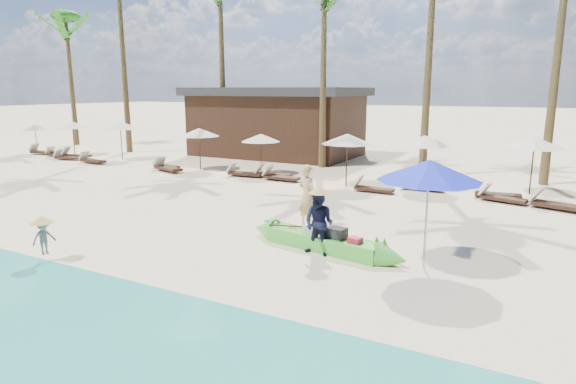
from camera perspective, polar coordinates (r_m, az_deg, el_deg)
The scene contains 34 objects.
ground at distance 12.81m, azimuth -8.29°, elevation -7.09°, with size 240.00×240.00×0.00m, color beige.
wet_sand_strip at distance 9.58m, azimuth -26.79°, elevation -15.12°, with size 240.00×4.50×0.01m, color tan.
green_canoe at distance 12.85m, azimuth 4.15°, elevation -5.86°, with size 5.32×1.26×0.68m.
tourist at distance 14.76m, azimuth 2.30°, elevation -0.47°, with size 0.71×0.47×1.95m, color #DEAA77.
vendor_green at distance 12.28m, azimuth 3.69°, elevation -3.71°, with size 0.82×0.64×1.69m, color #121532.
vendor_yellow at distance 13.30m, azimuth -26.97°, elevation -4.83°, with size 0.56×0.32×0.86m, color gray.
blue_umbrella at distance 11.56m, azimuth 16.39°, elevation 2.47°, with size 2.41×2.41×2.60m.
resort_parasol_0 at distance 36.45m, azimuth -27.82°, elevation 6.81°, with size 1.85×1.85×1.91m.
lounger_0_left at distance 35.42m, azimuth -27.10°, elevation 4.31°, with size 1.98×0.92×0.65m.
lounger_0_right at distance 33.93m, azimuth -25.81°, elevation 4.10°, with size 1.73×0.65×0.57m.
resort_parasol_1 at distance 34.18m, azimuth -24.20°, elevation 7.27°, with size 2.10×2.10×2.17m.
lounger_1_left at distance 32.72m, azimuth -23.90°, elevation 4.04°, with size 1.89×1.06×0.61m.
lounger_1_right at distance 32.10m, azimuth -24.76°, elevation 3.81°, with size 1.76×0.95×0.57m.
resort_parasol_2 at distance 30.86m, azimuth -19.28°, elevation 7.48°, with size 2.23×2.23×2.30m.
lounger_2_left at distance 30.05m, azimuth -22.27°, elevation 3.55°, with size 1.80×0.64×0.60m.
resort_parasol_3 at distance 25.82m, azimuth -10.48°, elevation 6.97°, with size 2.13×2.13×2.20m.
lounger_3_left at distance 25.85m, azimuth -14.18°, elevation 2.88°, with size 2.02×1.12×0.66m.
lounger_3_right at distance 26.78m, azimuth -14.41°, elevation 3.12°, with size 1.77×0.78×0.58m.
resort_parasol_4 at distance 24.08m, azimuth -3.25°, elevation 6.43°, with size 1.97×1.97×2.02m.
lounger_4_left at distance 23.64m, azimuth -5.34°, elevation 2.33°, with size 1.86×0.75×0.62m.
lounger_4_right at distance 23.26m, azimuth -1.98°, elevation 2.21°, with size 1.85×0.86×0.60m.
resort_parasol_5 at distance 21.02m, azimuth 7.03°, elevation 6.26°, with size 2.25×2.25×2.31m.
lounger_5_left at distance 22.48m, azimuth -1.05°, elevation 1.88°, with size 1.82×0.58×0.62m.
resort_parasol_6 at distance 21.18m, azimuth 15.92°, elevation 5.87°, with size 2.22×2.22×2.29m.
lounger_6_left at distance 20.25m, azimuth 9.87°, elevation 0.52°, with size 1.69×0.53×0.57m.
lounger_6_right at distance 21.06m, azimuth 15.27°, elevation 0.76°, with size 1.83×0.57×0.62m.
resort_parasol_7 at distance 21.58m, azimuth 27.19°, elevation 5.23°, with size 2.27×2.27×2.34m.
lounger_7_left at distance 20.48m, azimuth 23.27°, elevation -0.13°, with size 1.83×0.76×0.60m.
lounger_7_right at distance 19.89m, azimuth 23.87°, elevation -0.54°, with size 1.80×0.93×0.59m.
lounger_8_left at distance 19.48m, azimuth 29.26°, elevation -1.21°, with size 2.07×1.16×0.67m.
palm_0 at distance 40.81m, azimuth -24.72°, elevation 16.53°, with size 2.08×2.08×9.90m.
palm_2 at distance 30.86m, azimuth -8.03°, elevation 21.27°, with size 2.08×2.08×11.33m.
palm_3 at distance 26.60m, azimuth 4.34°, elevation 21.54°, with size 2.08×2.08×10.52m.
pavilion_west at distance 31.26m, azimuth -1.34°, elevation 8.40°, with size 10.80×6.60×4.30m.
Camera 1 is at (7.22, -9.73, 4.17)m, focal length 30.00 mm.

